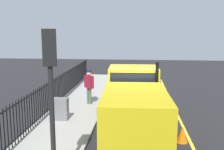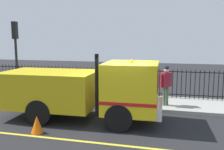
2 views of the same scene
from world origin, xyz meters
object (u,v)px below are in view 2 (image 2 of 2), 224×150
(traffic_light_near, at_px, (16,44))
(traffic_cone, at_px, (37,124))
(utility_cabinet, at_px, (115,89))
(work_truck, at_px, (90,88))
(worker_standing, at_px, (166,81))

(traffic_light_near, distance_m, traffic_cone, 5.53)
(traffic_light_near, bearing_deg, utility_cabinet, 93.85)
(traffic_cone, bearing_deg, work_truck, -36.81)
(worker_standing, relative_size, traffic_cone, 3.08)
(traffic_light_near, height_order, traffic_cone, traffic_light_near)
(utility_cabinet, bearing_deg, worker_standing, -107.39)
(traffic_light_near, relative_size, traffic_cone, 6.53)
(work_truck, distance_m, traffic_light_near, 5.19)
(work_truck, bearing_deg, traffic_cone, -38.77)
(utility_cabinet, bearing_deg, traffic_light_near, 104.83)
(worker_standing, bearing_deg, utility_cabinet, -66.40)
(worker_standing, relative_size, traffic_light_near, 0.47)
(utility_cabinet, bearing_deg, traffic_cone, 162.68)
(work_truck, xyz_separation_m, worker_standing, (2.36, -2.80, -0.03))
(work_truck, distance_m, utility_cabinet, 3.25)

